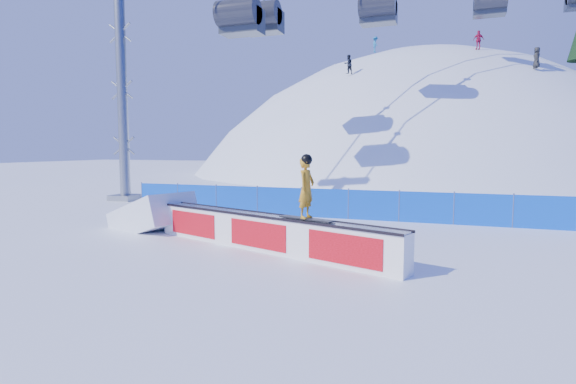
% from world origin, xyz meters
% --- Properties ---
extents(ground, '(160.00, 160.00, 0.00)m').
position_xyz_m(ground, '(0.00, 0.00, 0.00)').
color(ground, white).
rests_on(ground, ground).
extents(snow_hill, '(64.00, 64.00, 64.00)m').
position_xyz_m(snow_hill, '(0.00, 42.00, -18.00)').
color(snow_hill, white).
rests_on(snow_hill, ground).
extents(safety_fence, '(22.05, 0.05, 1.30)m').
position_xyz_m(safety_fence, '(0.00, 4.50, 0.60)').
color(safety_fence, blue).
rests_on(safety_fence, ground).
extents(rail_box, '(8.29, 3.51, 1.03)m').
position_xyz_m(rail_box, '(-2.06, -1.82, 0.51)').
color(rail_box, white).
rests_on(rail_box, ground).
extents(snow_ramp, '(3.48, 2.81, 1.88)m').
position_xyz_m(snow_ramp, '(-7.11, 0.02, 0.00)').
color(snow_ramp, white).
rests_on(snow_ramp, ground).
extents(snowboarder, '(1.61, 0.82, 1.68)m').
position_xyz_m(snowboarder, '(-0.67, -2.32, 1.86)').
color(snowboarder, black).
rests_on(snowboarder, rail_box).
extents(distant_skiers, '(15.74, 10.80, 5.46)m').
position_xyz_m(distant_skiers, '(-0.12, 30.91, 11.85)').
color(distant_skiers, black).
rests_on(distant_skiers, ground).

